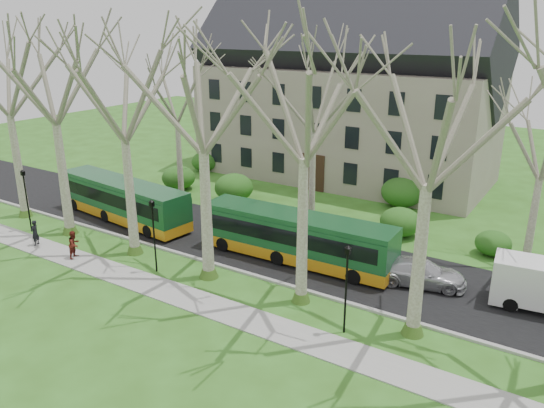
# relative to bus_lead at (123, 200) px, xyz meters

# --- Properties ---
(ground) EXTENTS (120.00, 120.00, 0.00)m
(ground) POSITION_rel_bus_lead_xyz_m (14.12, -3.99, -1.57)
(ground) COLOR #305D1A
(ground) RESTS_ON ground
(sidewalk) EXTENTS (70.00, 2.00, 0.06)m
(sidewalk) POSITION_rel_bus_lead_xyz_m (14.12, -6.49, -1.54)
(sidewalk) COLOR gray
(sidewalk) RESTS_ON ground
(road) EXTENTS (80.00, 8.00, 0.06)m
(road) POSITION_rel_bus_lead_xyz_m (14.12, 1.51, -1.54)
(road) COLOR black
(road) RESTS_ON ground
(curb) EXTENTS (80.00, 0.25, 0.14)m
(curb) POSITION_rel_bus_lead_xyz_m (14.12, -2.49, -1.50)
(curb) COLOR #A5A39E
(curb) RESTS_ON ground
(building) EXTENTS (26.50, 12.20, 16.00)m
(building) POSITION_rel_bus_lead_xyz_m (8.12, 20.01, 6.49)
(building) COLOR gray
(building) RESTS_ON ground
(tree_row_verge) EXTENTS (49.00, 7.00, 14.00)m
(tree_row_verge) POSITION_rel_bus_lead_xyz_m (14.12, -3.69, 5.43)
(tree_row_verge) COLOR gray
(tree_row_verge) RESTS_ON ground
(tree_row_far) EXTENTS (33.00, 7.00, 12.00)m
(tree_row_far) POSITION_rel_bus_lead_xyz_m (12.78, 7.01, 4.43)
(tree_row_far) COLOR gray
(tree_row_far) RESTS_ON ground
(lamp_row) EXTENTS (36.22, 0.22, 4.30)m
(lamp_row) POSITION_rel_bus_lead_xyz_m (14.12, -4.99, 1.00)
(lamp_row) COLOR black
(lamp_row) RESTS_ON ground
(hedges) EXTENTS (30.60, 8.60, 2.00)m
(hedges) POSITION_rel_bus_lead_xyz_m (9.45, 10.01, -0.57)
(hedges) COLOR #255718
(hedges) RESTS_ON ground
(bus_lead) EXTENTS (12.32, 3.86, 3.03)m
(bus_lead) POSITION_rel_bus_lead_xyz_m (0.00, 0.00, 0.00)
(bus_lead) COLOR #154924
(bus_lead) RESTS_ON road
(bus_follow) EXTENTS (12.19, 2.90, 3.03)m
(bus_follow) POSITION_rel_bus_lead_xyz_m (14.23, 0.65, -0.00)
(bus_follow) COLOR #154924
(bus_follow) RESTS_ON road
(sedan) EXTENTS (5.27, 3.17, 1.43)m
(sedan) POSITION_rel_bus_lead_xyz_m (21.58, 1.56, -0.80)
(sedan) COLOR #BCBCC2
(sedan) RESTS_ON road
(pedestrian_a) EXTENTS (0.59, 0.72, 1.68)m
(pedestrian_a) POSITION_rel_bus_lead_xyz_m (-1.18, -6.44, -0.67)
(pedestrian_a) COLOR black
(pedestrian_a) RESTS_ON sidewalk
(pedestrian_b) EXTENTS (0.86, 0.99, 1.73)m
(pedestrian_b) POSITION_rel_bus_lead_xyz_m (2.61, -6.34, -0.65)
(pedestrian_b) COLOR #591B14
(pedestrian_b) RESTS_ON sidewalk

